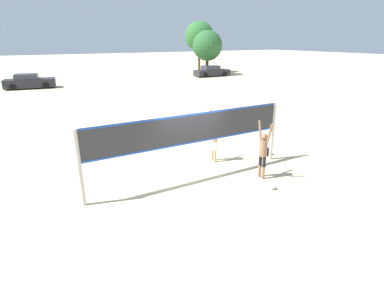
{
  "coord_description": "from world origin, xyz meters",
  "views": [
    {
      "loc": [
        -4.8,
        -8.58,
        4.79
      ],
      "look_at": [
        0.0,
        0.0,
        1.32
      ],
      "focal_mm": 28.0,
      "sensor_mm": 36.0,
      "label": 1
    }
  ],
  "objects_px": {
    "volleyball_net": "(192,134)",
    "parked_car_near": "(30,82)",
    "gear_bag": "(266,152)",
    "parked_car_mid": "(212,72)",
    "volleyball": "(272,186)",
    "tree_left_cluster": "(199,36)",
    "player_blocker": "(214,135)",
    "player_spiker": "(263,149)",
    "tree_right_cluster": "(207,46)"
  },
  "relations": [
    {
      "from": "gear_bag",
      "to": "parked_car_near",
      "type": "distance_m",
      "value": 27.06
    },
    {
      "from": "volleyball",
      "to": "parked_car_near",
      "type": "relative_size",
      "value": 0.04
    },
    {
      "from": "volleyball_net",
      "to": "tree_left_cluster",
      "type": "distance_m",
      "value": 36.73
    },
    {
      "from": "gear_bag",
      "to": "tree_right_cluster",
      "type": "distance_m",
      "value": 30.99
    },
    {
      "from": "gear_bag",
      "to": "parked_car_mid",
      "type": "distance_m",
      "value": 28.95
    },
    {
      "from": "parked_car_mid",
      "to": "player_spiker",
      "type": "bearing_deg",
      "value": -117.62
    },
    {
      "from": "player_spiker",
      "to": "tree_left_cluster",
      "type": "relative_size",
      "value": 0.29
    },
    {
      "from": "tree_left_cluster",
      "to": "parked_car_near",
      "type": "bearing_deg",
      "value": -167.33
    },
    {
      "from": "tree_left_cluster",
      "to": "volleyball_net",
      "type": "bearing_deg",
      "value": -120.84
    },
    {
      "from": "tree_right_cluster",
      "to": "player_spiker",
      "type": "bearing_deg",
      "value": -118.45
    },
    {
      "from": "volleyball_net",
      "to": "tree_right_cluster",
      "type": "bearing_deg",
      "value": 57.18
    },
    {
      "from": "player_spiker",
      "to": "parked_car_mid",
      "type": "height_order",
      "value": "player_spiker"
    },
    {
      "from": "player_blocker",
      "to": "gear_bag",
      "type": "distance_m",
      "value": 2.63
    },
    {
      "from": "gear_bag",
      "to": "parked_car_near",
      "type": "xyz_separation_m",
      "value": [
        -8.16,
        25.79,
        0.52
      ]
    },
    {
      "from": "volleyball_net",
      "to": "parked_car_near",
      "type": "xyz_separation_m",
      "value": [
        -4.22,
        26.23,
        -1.0
      ]
    },
    {
      "from": "volleyball_net",
      "to": "player_spiker",
      "type": "relative_size",
      "value": 3.66
    },
    {
      "from": "volleyball_net",
      "to": "volleyball",
      "type": "bearing_deg",
      "value": -46.23
    },
    {
      "from": "parked_car_near",
      "to": "volleyball",
      "type": "bearing_deg",
      "value": -69.69
    },
    {
      "from": "volleyball_net",
      "to": "volleyball",
      "type": "height_order",
      "value": "volleyball_net"
    },
    {
      "from": "volleyball_net",
      "to": "parked_car_near",
      "type": "height_order",
      "value": "volleyball_net"
    },
    {
      "from": "gear_bag",
      "to": "tree_left_cluster",
      "type": "distance_m",
      "value": 34.67
    },
    {
      "from": "volleyball_net",
      "to": "tree_left_cluster",
      "type": "height_order",
      "value": "tree_left_cluster"
    },
    {
      "from": "volleyball",
      "to": "gear_bag",
      "type": "xyz_separation_m",
      "value": [
        1.99,
        2.48,
        0.03
      ]
    },
    {
      "from": "gear_bag",
      "to": "tree_right_cluster",
      "type": "relative_size",
      "value": 0.06
    },
    {
      "from": "gear_bag",
      "to": "parked_car_mid",
      "type": "xyz_separation_m",
      "value": [
        13.61,
        25.55,
        0.49
      ]
    },
    {
      "from": "player_blocker",
      "to": "tree_left_cluster",
      "type": "bearing_deg",
      "value": 150.54
    },
    {
      "from": "volleyball_net",
      "to": "player_blocker",
      "type": "distance_m",
      "value": 1.93
    },
    {
      "from": "gear_bag",
      "to": "tree_left_cluster",
      "type": "xyz_separation_m",
      "value": [
        14.81,
        30.96,
        4.97
      ]
    },
    {
      "from": "parked_car_mid",
      "to": "tree_left_cluster",
      "type": "distance_m",
      "value": 7.12
    },
    {
      "from": "player_blocker",
      "to": "volleyball",
      "type": "height_order",
      "value": "player_blocker"
    },
    {
      "from": "parked_car_near",
      "to": "player_spiker",
      "type": "bearing_deg",
      "value": -68.76
    },
    {
      "from": "gear_bag",
      "to": "player_spiker",
      "type": "bearing_deg",
      "value": -136.64
    },
    {
      "from": "volleyball",
      "to": "tree_left_cluster",
      "type": "bearing_deg",
      "value": 63.33
    },
    {
      "from": "volleyball_net",
      "to": "player_blocker",
      "type": "bearing_deg",
      "value": 32.05
    },
    {
      "from": "tree_right_cluster",
      "to": "volleyball_net",
      "type": "bearing_deg",
      "value": -122.82
    },
    {
      "from": "player_spiker",
      "to": "volleyball",
      "type": "xyz_separation_m",
      "value": [
        -0.28,
        -0.87,
        -0.99
      ]
    },
    {
      "from": "gear_bag",
      "to": "player_blocker",
      "type": "bearing_deg",
      "value": 167.16
    },
    {
      "from": "parked_car_near",
      "to": "parked_car_mid",
      "type": "distance_m",
      "value": 21.77
    },
    {
      "from": "gear_bag",
      "to": "tree_left_cluster",
      "type": "bearing_deg",
      "value": 64.44
    },
    {
      "from": "tree_left_cluster",
      "to": "gear_bag",
      "type": "bearing_deg",
      "value": -115.56
    },
    {
      "from": "parked_car_near",
      "to": "tree_left_cluster",
      "type": "distance_m",
      "value": 23.96
    },
    {
      "from": "volleyball_net",
      "to": "parked_car_near",
      "type": "relative_size",
      "value": 1.56
    },
    {
      "from": "volleyball_net",
      "to": "volleyball",
      "type": "relative_size",
      "value": 34.85
    },
    {
      "from": "volleyball_net",
      "to": "volleyball",
      "type": "xyz_separation_m",
      "value": [
        1.95,
        -2.04,
        -1.56
      ]
    },
    {
      "from": "tree_left_cluster",
      "to": "volleyball",
      "type": "bearing_deg",
      "value": -116.67
    },
    {
      "from": "volleyball",
      "to": "tree_right_cluster",
      "type": "relative_size",
      "value": 0.04
    },
    {
      "from": "gear_bag",
      "to": "tree_left_cluster",
      "type": "height_order",
      "value": "tree_left_cluster"
    },
    {
      "from": "volleyball",
      "to": "parked_car_near",
      "type": "xyz_separation_m",
      "value": [
        -6.17,
        28.27,
        0.56
      ]
    },
    {
      "from": "player_blocker",
      "to": "tree_left_cluster",
      "type": "relative_size",
      "value": 0.3
    },
    {
      "from": "tree_left_cluster",
      "to": "tree_right_cluster",
      "type": "relative_size",
      "value": 1.22
    }
  ]
}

